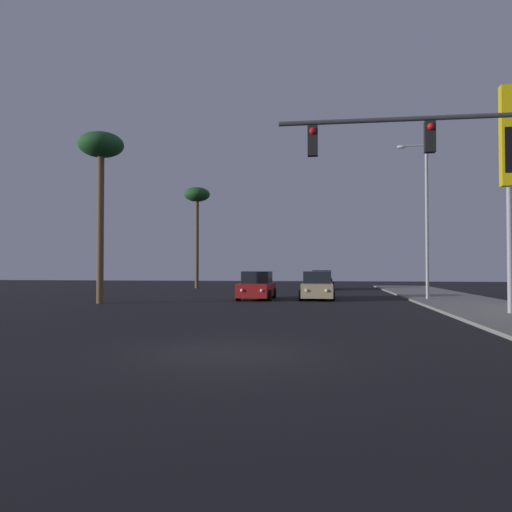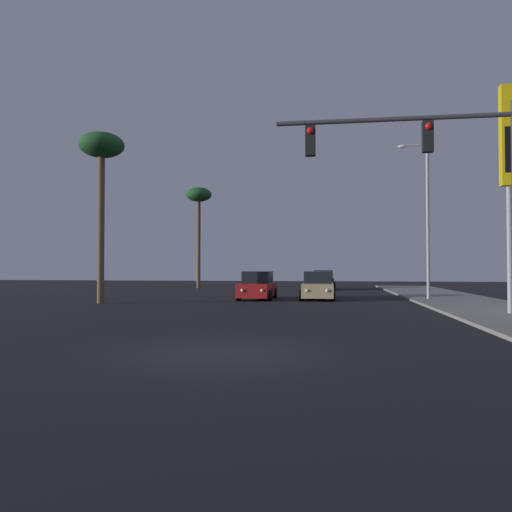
% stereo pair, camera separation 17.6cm
% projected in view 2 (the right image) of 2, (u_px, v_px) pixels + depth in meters
% --- Properties ---
extents(ground_plane, '(120.00, 120.00, 0.00)m').
position_uv_depth(ground_plane, '(222.00, 352.00, 11.20)').
color(ground_plane, black).
extents(sidewalk_right, '(5.00, 60.00, 0.12)m').
position_uv_depth(sidewalk_right, '(511.00, 314.00, 19.72)').
color(sidewalk_right, gray).
rests_on(sidewalk_right, ground).
extents(car_red, '(2.04, 4.33, 1.68)m').
position_uv_depth(car_red, '(258.00, 287.00, 29.91)').
color(car_red, maroon).
rests_on(car_red, ground).
extents(car_black, '(2.04, 4.32, 1.68)m').
position_uv_depth(car_black, '(324.00, 281.00, 43.65)').
color(car_black, black).
rests_on(car_black, ground).
extents(car_tan, '(2.04, 4.32, 1.68)m').
position_uv_depth(car_tan, '(318.00, 287.00, 29.73)').
color(car_tan, tan).
rests_on(car_tan, ground).
extents(traffic_light_mast, '(6.82, 0.36, 6.50)m').
position_uv_depth(traffic_light_mast, '(444.00, 170.00, 14.24)').
color(traffic_light_mast, '#38383D').
rests_on(traffic_light_mast, sidewalk_right).
extents(street_lamp, '(1.74, 0.24, 9.00)m').
position_uv_depth(street_lamp, '(425.00, 212.00, 28.58)').
color(street_lamp, '#99999E').
rests_on(street_lamp, sidewalk_right).
extents(palm_tree_near, '(2.40, 2.40, 9.13)m').
position_uv_depth(palm_tree_near, '(102.00, 155.00, 26.62)').
color(palm_tree_near, brown).
rests_on(palm_tree_near, ground).
extents(palm_tree_far, '(2.40, 2.40, 9.39)m').
position_uv_depth(palm_tree_far, '(199.00, 201.00, 46.41)').
color(palm_tree_far, brown).
rests_on(palm_tree_far, ground).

